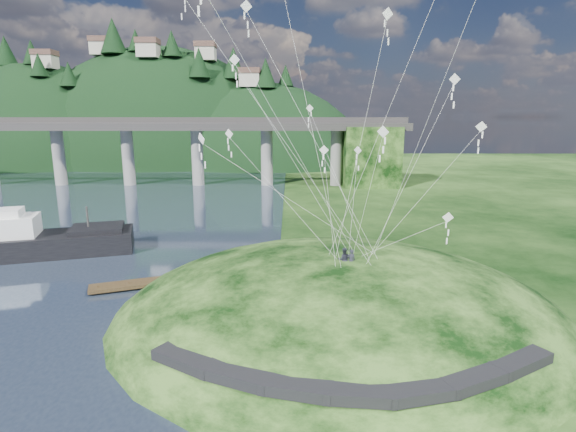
{
  "coord_description": "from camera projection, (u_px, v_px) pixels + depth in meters",
  "views": [
    {
      "loc": [
        4.16,
        -30.42,
        15.04
      ],
      "look_at": [
        4.0,
        6.0,
        7.0
      ],
      "focal_mm": 28.0,
      "sensor_mm": 36.0,
      "label": 1
    }
  ],
  "objects": [
    {
      "name": "footpath",
      "position": [
        354.0,
        376.0,
        22.97
      ],
      "size": [
        22.29,
        5.84,
        0.83
      ],
      "color": "black",
      "rests_on": "ground"
    },
    {
      "name": "work_barge",
      "position": [
        31.0,
        241.0,
        49.25
      ],
      "size": [
        21.09,
        11.17,
        7.12
      ],
      "color": "black",
      "rests_on": "ground"
    },
    {
      "name": "kite_flyers",
      "position": [
        346.0,
        248.0,
        32.17
      ],
      "size": [
        1.28,
        0.78,
        1.8
      ],
      "color": "#252631",
      "rests_on": "ground"
    },
    {
      "name": "far_ridge",
      "position": [
        151.0,
        184.0,
        154.05
      ],
      "size": [
        153.0,
        70.0,
        94.5
      ],
      "color": "black",
      "rests_on": "ground"
    },
    {
      "name": "wooden_dock",
      "position": [
        159.0,
        281.0,
        41.03
      ],
      "size": [
        11.88,
        5.98,
        0.86
      ],
      "color": "#332514",
      "rests_on": "ground"
    },
    {
      "name": "grass_hill",
      "position": [
        339.0,
        333.0,
        35.21
      ],
      "size": [
        36.0,
        32.0,
        13.0
      ],
      "color": "black",
      "rests_on": "ground"
    },
    {
      "name": "kite_swarm",
      "position": [
        335.0,
        81.0,
        30.66
      ],
      "size": [
        20.32,
        15.74,
        20.42
      ],
      "color": "white",
      "rests_on": "ground"
    },
    {
      "name": "bridge",
      "position": [
        152.0,
        142.0,
        99.4
      ],
      "size": [
        160.0,
        11.0,
        15.0
      ],
      "color": "#2D2B2B",
      "rests_on": "ground"
    },
    {
      "name": "ground",
      "position": [
        233.0,
        326.0,
        32.96
      ],
      "size": [
        320.0,
        320.0,
        0.0
      ],
      "primitive_type": "plane",
      "color": "black",
      "rests_on": "ground"
    }
  ]
}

